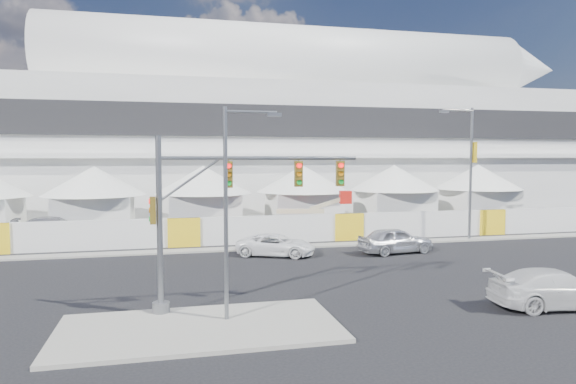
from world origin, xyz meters
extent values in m
plane|color=black|center=(0.00, 0.00, 0.00)|extent=(160.00, 160.00, 0.00)
cube|color=gray|center=(-6.00, -3.00, 0.07)|extent=(10.00, 5.00, 0.15)
cube|color=gray|center=(20.00, 12.50, 0.06)|extent=(80.00, 1.20, 0.12)
cube|color=silver|center=(8.00, 42.00, 7.00)|extent=(80.00, 24.00, 14.00)
cube|color=black|center=(8.00, 29.85, 9.80)|extent=(68.00, 0.30, 3.20)
cube|color=silver|center=(8.00, 29.60, 6.30)|extent=(72.00, 0.80, 0.50)
cylinder|color=silver|center=(8.00, 40.00, 17.78)|extent=(57.60, 8.40, 8.40)
cylinder|color=silver|center=(10.00, 40.00, 17.36)|extent=(51.60, 6.80, 6.80)
cylinder|color=silver|center=(12.00, 40.00, 16.94)|extent=(45.60, 5.20, 5.20)
cone|color=silver|center=(40.80, 40.00, 18.00)|extent=(8.00, 7.60, 7.60)
cube|color=white|center=(-13.00, 24.00, 1.50)|extent=(6.00, 6.00, 3.00)
cone|color=white|center=(-13.00, 24.00, 4.20)|extent=(8.40, 8.40, 2.40)
cube|color=white|center=(-4.00, 24.00, 1.50)|extent=(6.00, 6.00, 3.00)
cone|color=white|center=(-4.00, 24.00, 4.20)|extent=(8.40, 8.40, 2.40)
cube|color=white|center=(5.00, 24.00, 1.50)|extent=(6.00, 6.00, 3.00)
cone|color=white|center=(5.00, 24.00, 4.20)|extent=(8.40, 8.40, 2.40)
cube|color=white|center=(14.00, 24.00, 1.50)|extent=(6.00, 6.00, 3.00)
cone|color=white|center=(14.00, 24.00, 4.20)|extent=(8.40, 8.40, 2.40)
cube|color=white|center=(23.00, 24.00, 1.50)|extent=(6.00, 6.00, 3.00)
cone|color=white|center=(23.00, 24.00, 4.20)|extent=(8.40, 8.40, 2.40)
cube|color=silver|center=(6.00, 14.50, 1.00)|extent=(70.00, 0.25, 2.00)
imported|color=silver|center=(7.19, 9.00, 0.84)|extent=(2.63, 5.13, 1.67)
imported|color=white|center=(-0.48, 9.91, 0.68)|extent=(4.00, 5.38, 1.36)
imported|color=silver|center=(8.47, -3.53, 0.79)|extent=(2.83, 5.66, 1.58)
imported|color=silver|center=(19.97, 18.71, 0.67)|extent=(3.73, 4.05, 1.35)
imported|color=black|center=(27.12, 18.64, 0.81)|extent=(3.36, 5.10, 1.61)
imported|color=#B8B8BD|center=(-15.41, 20.30, 0.83)|extent=(2.77, 5.87, 1.66)
cylinder|color=slate|center=(-7.37, -1.00, 3.58)|extent=(0.23, 0.23, 6.87)
cylinder|color=slate|center=(-7.37, -1.00, 0.35)|extent=(0.67, 0.67, 0.40)
cylinder|color=slate|center=(-3.37, -1.00, 6.16)|extent=(7.99, 0.15, 0.15)
cube|color=#594714|center=(-4.69, -1.00, 5.51)|extent=(0.32, 0.22, 1.05)
cube|color=#594714|center=(-1.83, -1.00, 5.51)|extent=(0.32, 0.22, 1.05)
cube|color=#594714|center=(-0.05, -1.00, 5.51)|extent=(0.32, 0.22, 1.05)
cube|color=#594714|center=(-7.60, -1.00, 4.16)|extent=(0.22, 0.32, 1.05)
cylinder|color=slate|center=(-4.96, -2.41, 4.09)|extent=(0.16, 0.16, 7.89)
cylinder|color=slate|center=(-4.00, -2.41, 7.86)|extent=(1.93, 0.11, 0.11)
cube|color=slate|center=(-3.12, -2.41, 7.77)|extent=(0.53, 0.22, 0.13)
cylinder|color=gray|center=(14.77, 12.50, 4.89)|extent=(0.20, 0.20, 9.77)
cylinder|color=gray|center=(13.57, 12.50, 9.56)|extent=(2.39, 0.13, 0.13)
cube|color=gray|center=(12.49, 12.50, 9.45)|extent=(0.65, 0.27, 0.16)
cube|color=yellow|center=(15.04, 12.50, 6.52)|extent=(0.03, 0.65, 1.52)
cube|color=red|center=(1.83, 17.43, 0.54)|extent=(3.77, 2.22, 1.08)
cube|color=beige|center=(3.01, 17.43, 1.96)|extent=(3.72, 1.06, 0.34)
cube|color=beige|center=(5.17, 17.43, 2.55)|extent=(2.89, 0.85, 1.19)
cube|color=red|center=(6.54, 17.43, 3.04)|extent=(1.04, 1.04, 0.98)
camera|label=1|loc=(-7.03, -21.24, 6.23)|focal=32.00mm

